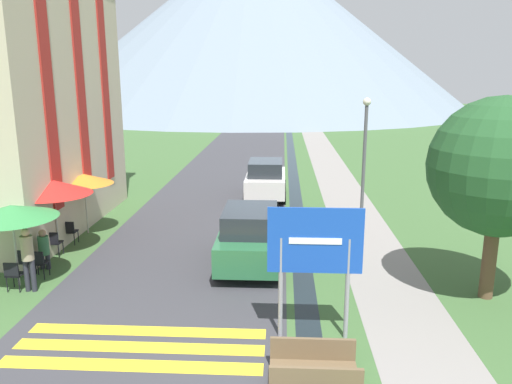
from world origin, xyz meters
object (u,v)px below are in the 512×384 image
Objects in this scene: cafe_chair_nearest at (14,273)px; cafe_chair_middle at (54,241)px; hotel_building at (10,65)px; footbridge at (314,372)px; tree_by_path at (500,167)px; parked_car_near at (251,236)px; road_sign at (315,252)px; person_seated_near at (44,247)px; streetlamp at (364,155)px; cafe_chair_near_right at (25,260)px; person_standing_terrace at (28,255)px; cafe_chair_far_left at (70,230)px; parked_car_far at (266,179)px; cafe_chair_near_left at (39,262)px; cafe_umbrella_middle_red at (53,187)px; cafe_umbrella_rear_orange at (84,179)px; cafe_umbrella_front_green at (11,212)px.

cafe_chair_nearest is 2.66m from cafe_chair_middle.
hotel_building is 6.66× the size of footbridge.
parked_car_near is at bearing 162.34° from tree_by_path.
road_sign is 8.79m from person_seated_near.
hotel_building is at bearing 178.16° from streetlamp.
cafe_chair_near_right is at bearing -62.93° from hotel_building.
person_seated_near is at bearing 100.26° from cafe_chair_nearest.
cafe_chair_nearest and cafe_chair_middle have the same top height.
cafe_chair_near_right is 1.23m from person_standing_terrace.
streetlamp is 0.94× the size of tree_by_path.
hotel_building is 13.33× the size of cafe_chair_near_right.
cafe_chair_nearest and cafe_chair_near_right have the same top height.
cafe_chair_middle is at bearing 105.09° from cafe_chair_nearest.
person_seated_near is (-6.21, -0.71, -0.22)m from parked_car_near.
parked_car_far is at bearing 39.62° from cafe_chair_far_left.
cafe_chair_near_left is 0.35× the size of cafe_umbrella_middle_red.
road_sign is 7.89m from streetlamp.
tree_by_path is at bearing -12.11° from cafe_umbrella_middle_red.
hotel_building reaches higher than tree_by_path.
cafe_umbrella_middle_red is at bearing 100.85° from person_standing_terrace.
footbridge is at bearing -43.53° from cafe_chair_near_left.
parked_car_near is at bearing -6.38° from cafe_umbrella_middle_red.
person_standing_terrace is at bearing -158.47° from parked_car_near.
cafe_chair_near_right is 0.17× the size of streetlamp.
cafe_chair_near_left is (2.97, -5.01, -5.59)m from hotel_building.
cafe_chair_near_left is at bearing -86.70° from cafe_umbrella_rear_orange.
cafe_chair_near_left is 0.68× the size of person_seated_near.
parked_car_near is 6.99m from cafe_umbrella_rear_orange.
cafe_chair_middle is 2.96m from cafe_umbrella_rear_orange.
cafe_chair_near_right is (-6.47, -1.38, -0.40)m from parked_car_near.
tree_by_path is (12.81, -2.75, 1.28)m from cafe_umbrella_middle_red.
footbridge is 9.35m from cafe_chair_near_right.
cafe_chair_near_left is at bearing -76.02° from person_seated_near.
cafe_umbrella_front_green is 1.97× the size of person_seated_near.
cafe_umbrella_middle_red is 0.49× the size of streetlamp.
cafe_chair_near_right is at bearing -167.99° from parked_car_near.
cafe_chair_far_left is 3.81m from cafe_umbrella_front_green.
road_sign is at bearing -106.22° from streetlamp.
cafe_chair_near_left is 1.03m from person_standing_terrace.
parked_car_far is at bearing 42.32° from cafe_umbrella_rear_orange.
parked_car_near is at bearing -24.39° from cafe_umbrella_rear_orange.
parked_car_far is at bearing 72.60° from cafe_chair_nearest.
person_standing_terrace is at bearing 153.07° from footbridge.
person_standing_terrace is 0.36× the size of streetlamp.
cafe_chair_nearest is at bearing 154.51° from footbridge.
parked_car_near is at bearing -140.73° from streetlamp.
footbridge is 2.00× the size of cafe_chair_near_right.
parked_car_far is (-1.51, 13.07, -1.11)m from road_sign.
footbridge is at bearing -51.84° from cafe_chair_far_left.
parked_car_far is 6.98m from streetlamp.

